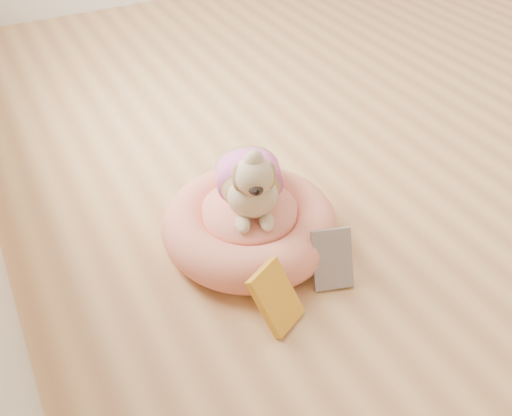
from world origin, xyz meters
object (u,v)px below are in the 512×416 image
book_yellow (276,298)px  pet_bed (250,225)px  dog (250,169)px  book_white (332,259)px

book_yellow → pet_bed: bearing=48.8°
dog → book_yellow: bearing=-84.7°
pet_bed → book_yellow: bearing=-104.7°
pet_bed → book_yellow: book_yellow is taller
dog → pet_bed: bearing=-104.4°
dog → book_white: 0.42m
pet_bed → dog: (0.01, 0.02, 0.24)m
dog → book_white: (0.15, -0.33, -0.22)m
book_white → pet_bed: bearing=134.4°
book_white → book_yellow: bearing=-148.9°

